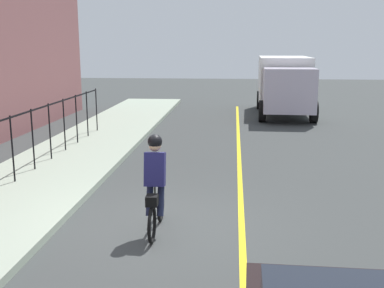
# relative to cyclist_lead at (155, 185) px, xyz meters

# --- Properties ---
(ground_plane) EXTENTS (80.00, 80.00, 0.00)m
(ground_plane) POSITION_rel_cyclist_lead_xyz_m (0.31, 0.04, -0.91)
(ground_plane) COLOR #393D3C
(lane_line_centre) EXTENTS (36.00, 0.12, 0.01)m
(lane_line_centre) POSITION_rel_cyclist_lead_xyz_m (0.31, -1.56, -0.91)
(lane_line_centre) COLOR yellow
(lane_line_centre) RESTS_ON ground
(cyclist_lead) EXTENTS (1.71, 0.36, 1.83)m
(cyclist_lead) POSITION_rel_cyclist_lead_xyz_m (0.00, 0.00, 0.00)
(cyclist_lead) COLOR black
(cyclist_lead) RESTS_ON ground
(box_truck_background) EXTENTS (6.77, 2.67, 2.78)m
(box_truck_background) POSITION_rel_cyclist_lead_xyz_m (15.48, -3.82, 0.64)
(box_truck_background) COLOR white
(box_truck_background) RESTS_ON ground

